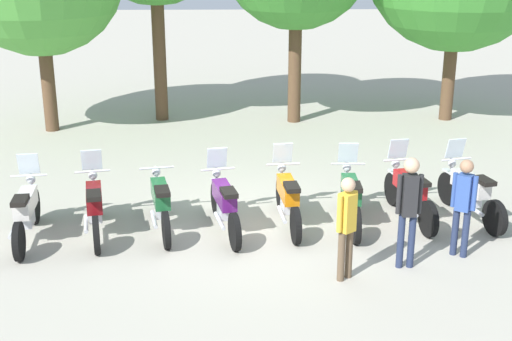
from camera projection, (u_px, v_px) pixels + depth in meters
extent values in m
plane|color=#ADA899|center=(257.00, 227.00, 12.44)|extent=(80.00, 80.00, 0.00)
cylinder|color=black|center=(34.00, 206.00, 12.52)|extent=(0.17, 0.65, 0.64)
cylinder|color=black|center=(19.00, 242.00, 11.07)|extent=(0.17, 0.65, 0.64)
cube|color=silver|center=(32.00, 189.00, 12.41)|extent=(0.16, 0.37, 0.04)
cube|color=silver|center=(25.00, 203.00, 11.73)|extent=(0.37, 0.97, 0.30)
cube|color=silver|center=(27.00, 218.00, 11.77)|extent=(0.26, 0.42, 0.24)
cube|color=black|center=(20.00, 201.00, 11.29)|extent=(0.29, 0.46, 0.08)
cylinder|color=silver|center=(32.00, 192.00, 12.34)|extent=(0.08, 0.23, 0.64)
cylinder|color=silver|center=(29.00, 176.00, 12.14)|extent=(0.62, 0.11, 0.04)
sphere|color=silver|center=(31.00, 180.00, 12.30)|extent=(0.18, 0.18, 0.16)
cylinder|color=silver|center=(14.00, 229.00, 11.48)|extent=(0.15, 0.70, 0.07)
cube|color=silver|center=(28.00, 164.00, 12.14)|extent=(0.37, 0.17, 0.39)
cylinder|color=black|center=(95.00, 202.00, 12.74)|extent=(0.23, 0.65, 0.64)
cylinder|color=black|center=(96.00, 235.00, 11.31)|extent=(0.23, 0.65, 0.64)
cube|color=silver|center=(94.00, 184.00, 12.63)|extent=(0.19, 0.38, 0.04)
cube|color=maroon|center=(94.00, 198.00, 11.96)|extent=(0.45, 0.98, 0.30)
cube|color=silver|center=(95.00, 213.00, 11.99)|extent=(0.30, 0.44, 0.24)
cube|color=black|center=(94.00, 195.00, 11.53)|extent=(0.32, 0.48, 0.08)
cylinder|color=silver|center=(94.00, 187.00, 12.55)|extent=(0.10, 0.23, 0.64)
cylinder|color=silver|center=(92.00, 171.00, 12.36)|extent=(0.61, 0.16, 0.04)
sphere|color=silver|center=(93.00, 175.00, 12.52)|extent=(0.19, 0.19, 0.16)
cylinder|color=silver|center=(86.00, 224.00, 11.70)|extent=(0.21, 0.70, 0.07)
cube|color=silver|center=(92.00, 160.00, 12.35)|extent=(0.38, 0.20, 0.39)
cylinder|color=black|center=(157.00, 198.00, 12.92)|extent=(0.23, 0.65, 0.64)
cylinder|color=black|center=(166.00, 230.00, 11.49)|extent=(0.23, 0.65, 0.64)
cube|color=silver|center=(156.00, 181.00, 12.81)|extent=(0.19, 0.38, 0.04)
cube|color=#1E6033|center=(160.00, 194.00, 12.14)|extent=(0.45, 0.98, 0.30)
cube|color=silver|center=(161.00, 209.00, 12.18)|extent=(0.30, 0.44, 0.24)
cube|color=black|center=(162.00, 191.00, 11.71)|extent=(0.32, 0.48, 0.08)
cylinder|color=silver|center=(157.00, 184.00, 12.74)|extent=(0.09, 0.23, 0.64)
cylinder|color=silver|center=(157.00, 168.00, 12.55)|extent=(0.61, 0.16, 0.04)
sphere|color=silver|center=(156.00, 172.00, 12.71)|extent=(0.19, 0.19, 0.16)
cylinder|color=silver|center=(154.00, 219.00, 11.89)|extent=(0.21, 0.70, 0.07)
cylinder|color=black|center=(216.00, 199.00, 12.85)|extent=(0.24, 0.65, 0.64)
cylinder|color=black|center=(235.00, 232.00, 11.43)|extent=(0.24, 0.65, 0.64)
cube|color=silver|center=(216.00, 182.00, 12.75)|extent=(0.20, 0.38, 0.04)
cube|color=#59196B|center=(224.00, 195.00, 12.08)|extent=(0.46, 0.98, 0.30)
cube|color=silver|center=(225.00, 210.00, 12.12)|extent=(0.30, 0.44, 0.24)
cube|color=black|center=(229.00, 193.00, 11.65)|extent=(0.33, 0.48, 0.08)
cylinder|color=silver|center=(217.00, 185.00, 12.67)|extent=(0.10, 0.23, 0.64)
cylinder|color=silver|center=(218.00, 169.00, 12.48)|extent=(0.61, 0.17, 0.04)
sphere|color=silver|center=(216.00, 173.00, 12.64)|extent=(0.19, 0.19, 0.16)
cylinder|color=silver|center=(220.00, 221.00, 11.82)|extent=(0.22, 0.70, 0.07)
cube|color=silver|center=(217.00, 158.00, 12.47)|extent=(0.38, 0.21, 0.39)
cylinder|color=black|center=(281.00, 194.00, 13.14)|extent=(0.16, 0.65, 0.64)
cylinder|color=black|center=(296.00, 226.00, 11.68)|extent=(0.16, 0.65, 0.64)
cube|color=silver|center=(281.00, 177.00, 13.03)|extent=(0.16, 0.37, 0.04)
cube|color=orange|center=(288.00, 189.00, 12.34)|extent=(0.35, 0.97, 0.30)
cube|color=silver|center=(288.00, 205.00, 12.38)|extent=(0.26, 0.42, 0.24)
cube|color=black|center=(292.00, 187.00, 11.91)|extent=(0.28, 0.46, 0.08)
cylinder|color=silver|center=(282.00, 180.00, 12.95)|extent=(0.07, 0.23, 0.64)
cylinder|color=silver|center=(283.00, 164.00, 12.76)|extent=(0.62, 0.10, 0.04)
sphere|color=silver|center=(282.00, 168.00, 12.92)|extent=(0.18, 0.18, 0.16)
cylinder|color=silver|center=(282.00, 214.00, 12.10)|extent=(0.14, 0.70, 0.07)
cube|color=silver|center=(283.00, 153.00, 12.75)|extent=(0.37, 0.17, 0.39)
cylinder|color=black|center=(345.00, 193.00, 13.15)|extent=(0.12, 0.64, 0.64)
cylinder|color=black|center=(356.00, 226.00, 11.68)|extent=(0.12, 0.64, 0.64)
cube|color=silver|center=(346.00, 177.00, 13.04)|extent=(0.13, 0.36, 0.04)
cube|color=#1E6033|center=(351.00, 189.00, 12.35)|extent=(0.29, 0.96, 0.30)
cube|color=silver|center=(351.00, 204.00, 12.39)|extent=(0.23, 0.41, 0.24)
cube|color=black|center=(354.00, 187.00, 11.91)|extent=(0.25, 0.45, 0.08)
cylinder|color=silver|center=(347.00, 179.00, 12.97)|extent=(0.06, 0.23, 0.64)
cylinder|color=silver|center=(348.00, 164.00, 12.77)|extent=(0.62, 0.06, 0.04)
sphere|color=silver|center=(347.00, 168.00, 12.94)|extent=(0.16, 0.16, 0.16)
cylinder|color=silver|center=(344.00, 214.00, 12.13)|extent=(0.09, 0.70, 0.07)
cube|color=silver|center=(348.00, 153.00, 12.77)|extent=(0.36, 0.14, 0.39)
cylinder|color=black|center=(393.00, 189.00, 13.39)|extent=(0.22, 0.65, 0.64)
cylinder|color=black|center=(428.00, 219.00, 11.95)|extent=(0.22, 0.65, 0.64)
cube|color=silver|center=(394.00, 172.00, 13.28)|extent=(0.18, 0.38, 0.04)
cube|color=red|center=(410.00, 184.00, 12.60)|extent=(0.43, 0.98, 0.30)
cube|color=silver|center=(410.00, 199.00, 12.64)|extent=(0.29, 0.43, 0.24)
cube|color=black|center=(420.00, 182.00, 12.17)|extent=(0.32, 0.48, 0.08)
cylinder|color=silver|center=(396.00, 175.00, 13.20)|extent=(0.09, 0.23, 0.64)
cylinder|color=silver|center=(399.00, 160.00, 13.01)|extent=(0.62, 0.15, 0.04)
sphere|color=silver|center=(396.00, 164.00, 13.17)|extent=(0.19, 0.19, 0.16)
cylinder|color=silver|center=(408.00, 209.00, 12.35)|extent=(0.20, 0.70, 0.07)
cube|color=silver|center=(398.00, 149.00, 13.01)|extent=(0.38, 0.20, 0.39)
cylinder|color=black|center=(448.00, 188.00, 13.42)|extent=(0.25, 0.65, 0.64)
cylinder|color=black|center=(495.00, 218.00, 12.00)|extent=(0.25, 0.65, 0.64)
cube|color=silver|center=(450.00, 172.00, 13.31)|extent=(0.20, 0.38, 0.04)
cube|color=silver|center=(471.00, 183.00, 12.64)|extent=(0.48, 0.98, 0.30)
cube|color=silver|center=(471.00, 198.00, 12.68)|extent=(0.31, 0.44, 0.24)
cube|color=black|center=(484.00, 181.00, 12.22)|extent=(0.34, 0.49, 0.08)
cylinder|color=silver|center=(452.00, 174.00, 13.23)|extent=(0.10, 0.23, 0.64)
cylinder|color=silver|center=(456.00, 159.00, 13.04)|extent=(0.61, 0.19, 0.04)
sphere|color=silver|center=(452.00, 163.00, 13.20)|extent=(0.19, 0.19, 0.16)
cylinder|color=silver|center=(472.00, 208.00, 12.39)|extent=(0.24, 0.70, 0.07)
cube|color=silver|center=(455.00, 148.00, 13.04)|extent=(0.38, 0.22, 0.39)
cylinder|color=#232D4C|center=(401.00, 241.00, 10.78)|extent=(0.11, 0.11, 0.88)
cylinder|color=#232D4C|center=(411.00, 241.00, 10.79)|extent=(0.11, 0.11, 0.88)
cube|color=#262628|center=(409.00, 195.00, 10.54)|extent=(0.22, 0.20, 0.66)
cylinder|color=#262628|center=(399.00, 194.00, 10.53)|extent=(0.08, 0.08, 0.63)
cylinder|color=#262628|center=(420.00, 194.00, 10.54)|extent=(0.08, 0.08, 0.63)
sphere|color=#DBAD89|center=(412.00, 165.00, 10.39)|extent=(0.24, 0.24, 0.24)
cylinder|color=#232D4C|center=(465.00, 234.00, 11.15)|extent=(0.15, 0.15, 0.80)
cylinder|color=#232D4C|center=(455.00, 232.00, 11.24)|extent=(0.15, 0.15, 0.80)
cube|color=#33519E|center=(464.00, 193.00, 10.97)|extent=(0.29, 0.29, 0.60)
cylinder|color=#33519E|center=(474.00, 194.00, 10.88)|extent=(0.11, 0.11, 0.57)
cylinder|color=#33519E|center=(454.00, 190.00, 11.05)|extent=(0.11, 0.11, 0.57)
sphere|color=#A87A5B|center=(467.00, 166.00, 10.83)|extent=(0.30, 0.30, 0.22)
cylinder|color=brown|center=(341.00, 257.00, 10.37)|extent=(0.15, 0.15, 0.79)
cylinder|color=brown|center=(349.00, 253.00, 10.47)|extent=(0.15, 0.15, 0.79)
cube|color=gold|center=(347.00, 212.00, 10.20)|extent=(0.30, 0.29, 0.59)
cylinder|color=gold|center=(340.00, 214.00, 10.10)|extent=(0.11, 0.11, 0.56)
cylinder|color=gold|center=(354.00, 209.00, 10.30)|extent=(0.11, 0.11, 0.56)
sphere|color=#DBAD89|center=(348.00, 185.00, 10.06)|extent=(0.30, 0.30, 0.21)
cylinder|color=brown|center=(48.00, 81.00, 18.28)|extent=(0.36, 0.36, 2.67)
cylinder|color=brown|center=(159.00, 52.00, 19.23)|extent=(0.36, 0.36, 3.82)
cylinder|color=brown|center=(295.00, 66.00, 19.11)|extent=(0.36, 0.36, 3.17)
cylinder|color=brown|center=(449.00, 72.00, 19.42)|extent=(0.36, 0.36, 2.70)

